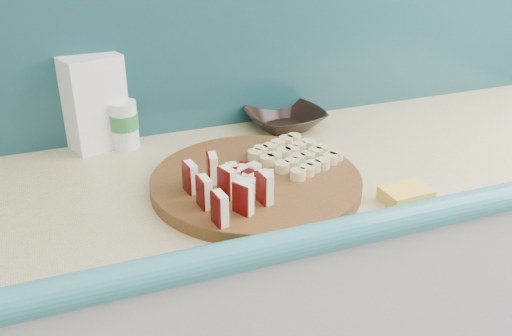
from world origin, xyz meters
name	(u,v)px	position (x,y,z in m)	size (l,w,h in m)	color
backsplash	(168,34)	(0.10, 1.79, 1.16)	(2.20, 0.02, 0.50)	teal
cutting_board	(256,182)	(0.19, 1.42, 0.92)	(0.44, 0.44, 0.03)	#46270F
apple_wedges	(223,188)	(0.09, 1.34, 0.97)	(0.15, 0.20, 0.06)	#F9F1C7
apple_chunks	(246,176)	(0.16, 1.41, 0.95)	(0.07, 0.07, 0.02)	beige
banana_slices	(295,155)	(0.30, 1.46, 0.95)	(0.21, 0.21, 0.02)	#CBC17C
brown_bowl	(285,119)	(0.37, 1.70, 0.93)	(0.20, 0.20, 0.05)	black
flour_bag	(94,102)	(-0.09, 1.76, 1.02)	(0.13, 0.09, 0.22)	white
canister	(124,123)	(-0.03, 1.73, 0.97)	(0.07, 0.07, 0.11)	white
sponge	(406,195)	(0.45, 1.26, 0.92)	(0.10, 0.07, 0.03)	yellow
banana_peel	(244,152)	(0.22, 1.59, 0.91)	(0.23, 0.19, 0.01)	gold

